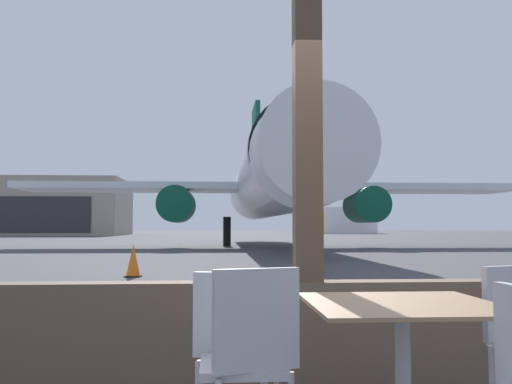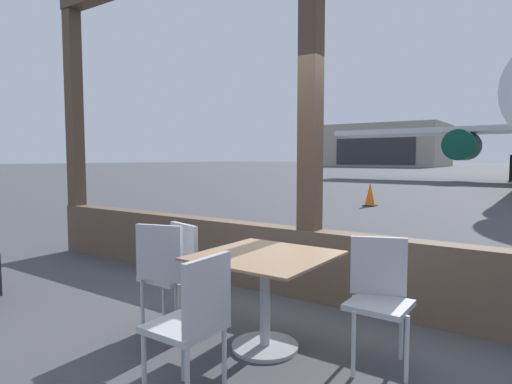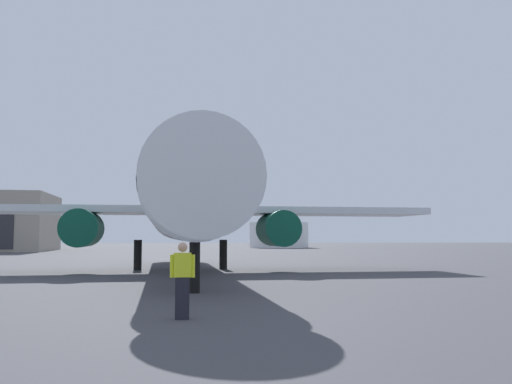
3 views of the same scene
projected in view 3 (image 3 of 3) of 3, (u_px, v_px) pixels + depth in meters
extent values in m
plane|color=#424247|center=(146.00, 261.00, 42.27)|extent=(220.00, 220.00, 0.00)
cylinder|color=silver|center=(182.00, 206.00, 30.95)|extent=(3.80, 26.51, 3.80)
cone|color=silver|center=(200.00, 179.00, 16.64)|extent=(3.61, 2.60, 3.61)
cylinder|color=black|center=(196.00, 180.00, 18.52)|extent=(3.87, 0.90, 3.87)
cube|color=silver|center=(44.00, 210.00, 29.51)|extent=(12.68, 4.20, 0.36)
cube|color=silver|center=(310.00, 212.00, 31.93)|extent=(12.68, 4.20, 0.36)
cylinder|color=#0C4C38|center=(82.00, 228.00, 28.42)|extent=(1.90, 3.20, 1.90)
cylinder|color=#0C4C38|center=(278.00, 229.00, 30.11)|extent=(1.90, 3.20, 1.90)
cube|color=#0C4C38|center=(177.00, 158.00, 42.84)|extent=(0.36, 4.40, 5.20)
cylinder|color=black|center=(195.00, 267.00, 18.59)|extent=(0.36, 0.36, 1.68)
cylinder|color=black|center=(138.00, 255.00, 31.11)|extent=(0.44, 0.44, 1.68)
cylinder|color=black|center=(223.00, 254.00, 31.91)|extent=(0.44, 0.44, 1.68)
cube|color=black|center=(182.00, 298.00, 12.68)|extent=(0.32, 0.20, 0.95)
cube|color=yellow|center=(182.00, 265.00, 12.74)|extent=(0.40, 0.22, 0.55)
sphere|color=tan|center=(183.00, 247.00, 12.77)|extent=(0.22, 0.22, 0.22)
cylinder|color=yellow|center=(193.00, 266.00, 12.75)|extent=(0.09, 0.09, 0.52)
cylinder|color=yellow|center=(172.00, 266.00, 12.72)|extent=(0.09, 0.09, 0.52)
cylinder|color=white|center=(279.00, 235.00, 93.64)|extent=(9.91, 9.91, 4.18)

